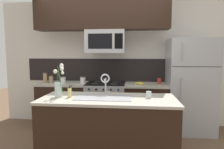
{
  "coord_description": "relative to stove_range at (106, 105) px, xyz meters",
  "views": [
    {
      "loc": [
        0.53,
        -2.98,
        1.52
      ],
      "look_at": [
        0.19,
        0.27,
        1.16
      ],
      "focal_mm": 32.0,
      "sensor_mm": 36.0,
      "label": 1
    }
  ],
  "objects": [
    {
      "name": "storage_jar_short",
      "position": [
        -0.86,
        -0.02,
        0.51
      ],
      "size": [
        0.1,
        0.1,
        0.12
      ],
      "color": "silver",
      "rests_on": "back_counter_left"
    },
    {
      "name": "storage_jar_tall",
      "position": [
        -1.25,
        -0.01,
        0.56
      ],
      "size": [
        0.08,
        0.08,
        0.21
      ],
      "color": "#997F5B",
      "rests_on": "back_counter_left"
    },
    {
      "name": "banana_bunch",
      "position": [
        0.67,
        -0.06,
        0.47
      ],
      "size": [
        0.19,
        0.12,
        0.07
      ],
      "color": "yellow",
      "rests_on": "back_counter_right"
    },
    {
      "name": "island_counter",
      "position": [
        0.2,
        -1.25,
        -0.01
      ],
      "size": [
        1.83,
        0.76,
        0.91
      ],
      "color": "black",
      "rests_on": "ground"
    },
    {
      "name": "refrigerator",
      "position": [
        1.62,
        0.02,
        0.43
      ],
      "size": [
        0.85,
        0.74,
        1.78
      ],
      "color": "#A8AAAF",
      "rests_on": "ground"
    },
    {
      "name": "splash_band",
      "position": [
        -0.0,
        0.32,
        0.69
      ],
      "size": [
        3.51,
        0.01,
        0.48
      ],
      "primitive_type": "cube",
      "color": "black",
      "rests_on": "rear_partition"
    },
    {
      "name": "back_counter_left",
      "position": [
        -0.86,
        0.0,
        -0.01
      ],
      "size": [
        1.0,
        0.65,
        0.91
      ],
      "color": "black",
      "rests_on": "ground"
    },
    {
      "name": "flower_vase",
      "position": [
        -0.48,
        -1.27,
        0.6
      ],
      "size": [
        0.15,
        0.16,
        0.46
      ],
      "color": "silver",
      "rests_on": "island_counter"
    },
    {
      "name": "microwave",
      "position": [
        0.0,
        -0.02,
        1.27
      ],
      "size": [
        0.74,
        0.4,
        0.43
      ],
      "color": "#A8AAAF"
    },
    {
      "name": "coffee_tin",
      "position": [
        1.05,
        0.05,
        0.5
      ],
      "size": [
        0.08,
        0.08,
        0.11
      ],
      "primitive_type": "cylinder",
      "color": "#B22D23",
      "rests_on": "back_counter_right"
    },
    {
      "name": "back_counter_right",
      "position": [
        0.79,
        0.0,
        -0.01
      ],
      "size": [
        0.84,
        0.65,
        0.91
      ],
      "color": "black",
      "rests_on": "ground"
    },
    {
      "name": "dish_soap_bottle",
      "position": [
        -0.33,
        -1.28,
        0.52
      ],
      "size": [
        0.06,
        0.05,
        0.16
      ],
      "color": "#DBCC75",
      "rests_on": "island_counter"
    },
    {
      "name": "stove_range",
      "position": [
        0.0,
        0.0,
        0.0
      ],
      "size": [
        0.76,
        0.64,
        0.93
      ],
      "color": "#A8AAAF",
      "rests_on": "ground"
    },
    {
      "name": "ground_plane",
      "position": [
        -0.0,
        -0.9,
        -0.46
      ],
      "size": [
        10.0,
        10.0,
        0.0
      ],
      "primitive_type": "plane",
      "color": "brown"
    },
    {
      "name": "upper_cabinet_band",
      "position": [
        -0.08,
        -0.05,
        1.78
      ],
      "size": [
        2.54,
        0.34,
        0.6
      ],
      "primitive_type": "cube",
      "color": "black"
    },
    {
      "name": "spare_glass",
      "position": [
        0.75,
        -1.21,
        0.49
      ],
      "size": [
        0.07,
        0.07,
        0.09
      ],
      "color": "silver",
      "rests_on": "island_counter"
    },
    {
      "name": "sink_faucet",
      "position": [
        0.14,
        -1.05,
        0.65
      ],
      "size": [
        0.14,
        0.14,
        0.31
      ],
      "color": "#B7BABF",
      "rests_on": "island_counter"
    },
    {
      "name": "kitchen_sink",
      "position": [
        0.13,
        -1.25,
        0.38
      ],
      "size": [
        0.76,
        0.4,
        0.16
      ],
      "color": "#ADAFB5",
      "rests_on": "island_counter"
    },
    {
      "name": "rear_partition",
      "position": [
        0.3,
        0.38,
        0.84
      ],
      "size": [
        5.2,
        0.1,
        2.6
      ],
      "primitive_type": "cube",
      "color": "silver",
      "rests_on": "ground"
    },
    {
      "name": "storage_jar_medium",
      "position": [
        -1.14,
        0.03,
        0.52
      ],
      "size": [
        0.09,
        0.09,
        0.15
      ],
      "color": "#997F5B",
      "rests_on": "back_counter_left"
    },
    {
      "name": "storage_jar_squat",
      "position": [
        -0.45,
        -0.04,
        0.52
      ],
      "size": [
        0.1,
        0.1,
        0.14
      ],
      "color": "silver",
      "rests_on": "back_counter_left"
    }
  ]
}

